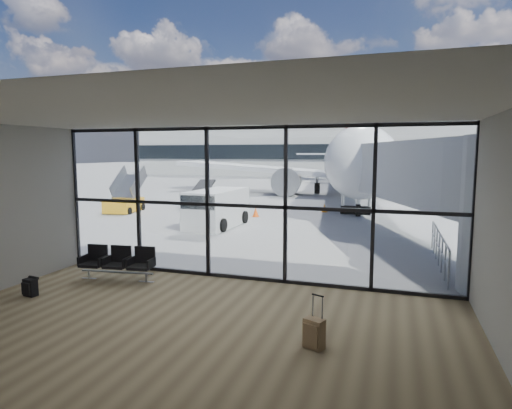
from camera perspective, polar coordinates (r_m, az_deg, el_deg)
The scene contains 21 objects.
ground at distance 51.92m, azimuth 13.42°, elevation 2.52°, with size 220.00×220.00×0.00m, color slate.
lounge_shell at distance 8.03m, azimuth -12.87°, elevation -0.94°, with size 12.02×8.01×4.51m.
glass_curtain_wall at distance 12.42m, azimuth -1.42°, elevation 0.04°, with size 12.10×0.12×4.50m.
jet_bridge at distance 18.74m, azimuth 20.45°, elevation 3.47°, with size 8.00×16.50×4.33m.
apron_railing at distance 15.49m, azimuth 23.27°, elevation -4.89°, with size 0.06×5.46×1.11m.
far_terminal at distance 73.75m, azimuth 14.44°, elevation 6.98°, with size 80.00×12.20×11.00m.
tree_0 at distance 96.98m, azimuth -12.54°, elevation 7.19°, with size 4.95×4.95×7.12m.
tree_1 at distance 94.09m, azimuth -9.37°, elevation 7.65°, with size 5.61×5.61×8.07m.
tree_2 at distance 91.51m, azimuth -6.01°, elevation 8.12°, with size 6.27×6.27×9.03m.
tree_3 at distance 89.23m, azimuth -2.44°, elevation 7.39°, with size 4.95×4.95×7.12m.
tree_4 at distance 87.33m, azimuth 1.28°, elevation 7.81°, with size 5.61×5.61×8.07m.
tree_5 at distance 85.81m, azimuth 5.16°, elevation 8.22°, with size 6.27×6.27×9.03m.
seating_row at distance 13.37m, azimuth -17.83°, elevation -7.20°, with size 2.23×0.89×0.99m.
backpack at distance 12.79m, azimuth -27.91°, elevation -9.72°, with size 0.36×0.34×0.51m.
suitcase at distance 8.56m, azimuth 7.72°, elevation -16.64°, with size 0.44×0.38×1.04m.
airliner at distance 41.26m, azimuth 12.49°, elevation 5.88°, with size 34.54×40.19×10.38m.
service_van at distance 21.86m, azimuth -5.34°, elevation -0.44°, with size 2.23×4.37×1.87m.
belt_loader at distance 30.23m, azimuth -7.73°, elevation 0.84°, with size 1.84×4.03×1.80m.
mobile_stairs at distance 28.61m, azimuth -17.09°, elevation 0.17°, with size 2.15×3.50×2.32m.
traffic_cone_a at distance 25.25m, azimuth -0.04°, elevation -1.04°, with size 0.39×0.39×0.55m.
traffic_cone_b at distance 27.60m, azimuth 9.10°, elevation -0.48°, with size 0.37×0.37×0.52m.
Camera 1 is at (4.10, -11.63, 3.71)m, focal length 30.00 mm.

